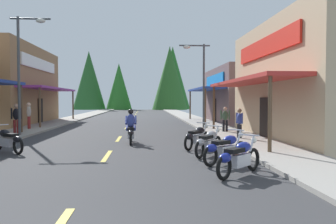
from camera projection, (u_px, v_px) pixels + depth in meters
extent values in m
cube|color=#38383A|center=(130.00, 124.00, 28.78)|extent=(9.71, 82.00, 0.10)
cube|color=gray|center=(57.00, 123.00, 28.37)|extent=(2.51, 82.00, 0.12)
cube|color=#9E9991|center=(200.00, 122.00, 29.19)|extent=(2.51, 82.00, 0.12)
cube|color=#E0C64C|center=(107.00, 156.00, 11.79)|extent=(0.16, 2.40, 0.01)
cube|color=#E0C64C|center=(119.00, 139.00, 16.99)|extent=(0.16, 2.40, 0.01)
cube|color=#E0C64C|center=(126.00, 128.00, 23.83)|extent=(0.16, 2.40, 0.01)
cube|color=#E0C64C|center=(130.00, 122.00, 29.75)|extent=(0.16, 2.40, 0.01)
cube|color=#E0C64C|center=(133.00, 119.00, 35.51)|extent=(0.16, 2.40, 0.01)
cube|color=#E0C64C|center=(134.00, 116.00, 40.52)|extent=(0.16, 2.40, 0.01)
cube|color=#E0C64C|center=(136.00, 114.00, 46.60)|extent=(0.16, 2.40, 0.01)
cube|color=#E0C64C|center=(137.00, 112.00, 53.09)|extent=(0.16, 2.40, 0.01)
cube|color=#E0C64C|center=(138.00, 111.00, 58.74)|extent=(0.16, 2.40, 0.01)
cylinder|color=brown|center=(21.00, 110.00, 19.25)|extent=(0.14, 0.14, 2.82)
cube|color=olive|center=(1.00, 86.00, 27.48)|extent=(6.19, 12.01, 6.30)
cube|color=#8C338C|center=(51.00, 89.00, 27.75)|extent=(1.80, 10.81, 0.16)
cylinder|color=brown|center=(40.00, 108.00, 22.66)|extent=(0.14, 0.14, 2.82)
cylinder|color=brown|center=(73.00, 106.00, 33.04)|extent=(0.14, 0.14, 2.82)
cube|color=white|center=(40.00, 64.00, 27.63)|extent=(0.10, 8.41, 0.90)
cube|color=black|center=(40.00, 111.00, 27.76)|extent=(0.08, 1.10, 2.10)
cube|color=#B72D28|center=(248.00, 81.00, 16.81)|extent=(1.80, 10.21, 0.16)
cylinder|color=brown|center=(270.00, 116.00, 11.92)|extent=(0.14, 0.14, 2.82)
cylinder|color=brown|center=(214.00, 109.00, 21.70)|extent=(0.14, 0.14, 2.82)
cube|color=red|center=(264.00, 47.00, 16.80)|extent=(0.10, 7.94, 0.90)
cube|color=black|center=(264.00, 118.00, 16.93)|extent=(0.08, 1.10, 2.10)
cube|color=brown|center=(264.00, 96.00, 29.33)|extent=(8.61, 9.75, 4.73)
cube|color=navy|center=(205.00, 89.00, 28.96)|extent=(1.80, 8.77, 0.16)
cylinder|color=brown|center=(205.00, 108.00, 24.80)|extent=(0.14, 0.14, 2.82)
cylinder|color=brown|center=(190.00, 106.00, 33.14)|extent=(0.14, 0.14, 2.82)
cube|color=#197FCC|center=(214.00, 80.00, 28.99)|extent=(0.10, 6.82, 0.90)
cube|color=black|center=(214.00, 111.00, 29.09)|extent=(0.08, 1.10, 2.10)
cylinder|color=#474C51|center=(19.00, 77.00, 17.54)|extent=(0.14, 0.14, 6.31)
cylinder|color=#474C51|center=(30.00, 19.00, 17.48)|extent=(2.06, 0.10, 0.10)
ellipsoid|color=silver|center=(41.00, 21.00, 17.51)|extent=(0.50, 0.30, 0.24)
cylinder|color=#474C51|center=(204.00, 87.00, 22.47)|extent=(0.14, 0.14, 5.70)
cylinder|color=#474C51|center=(195.00, 46.00, 22.33)|extent=(2.06, 0.10, 0.10)
ellipsoid|color=silver|center=(187.00, 47.00, 22.29)|extent=(0.50, 0.30, 0.24)
torus|color=black|center=(253.00, 159.00, 9.30)|extent=(0.53, 0.52, 0.64)
torus|color=black|center=(224.00, 168.00, 8.18)|extent=(0.53, 0.52, 0.64)
cube|color=silver|center=(240.00, 160.00, 8.74)|extent=(0.70, 0.69, 0.32)
ellipsoid|color=navy|center=(243.00, 147.00, 8.88)|extent=(0.62, 0.62, 0.28)
cube|color=black|center=(235.00, 151.00, 8.54)|extent=(0.62, 0.62, 0.12)
ellipsoid|color=navy|center=(225.00, 158.00, 8.21)|extent=(0.48, 0.48, 0.24)
cylinder|color=silver|center=(251.00, 148.00, 9.19)|extent=(0.31, 0.30, 0.71)
cylinder|color=silver|center=(249.00, 135.00, 9.09)|extent=(0.45, 0.46, 0.04)
sphere|color=white|center=(254.00, 140.00, 9.31)|extent=(0.16, 0.16, 0.16)
torus|color=black|center=(240.00, 151.00, 10.88)|extent=(0.56, 0.48, 0.64)
torus|color=black|center=(210.00, 156.00, 9.85)|extent=(0.56, 0.48, 0.64)
cube|color=silver|center=(226.00, 151.00, 10.36)|extent=(0.72, 0.66, 0.32)
ellipsoid|color=navy|center=(230.00, 140.00, 10.49)|extent=(0.64, 0.60, 0.28)
cube|color=black|center=(221.00, 142.00, 10.18)|extent=(0.64, 0.60, 0.12)
ellipsoid|color=navy|center=(212.00, 148.00, 9.88)|extent=(0.49, 0.46, 0.24)
cylinder|color=silver|center=(238.00, 141.00, 10.77)|extent=(0.33, 0.28, 0.71)
cylinder|color=silver|center=(236.00, 130.00, 10.68)|extent=(0.41, 0.49, 0.04)
sphere|color=white|center=(241.00, 134.00, 10.88)|extent=(0.16, 0.16, 0.16)
torus|color=black|center=(217.00, 144.00, 12.48)|extent=(0.45, 0.58, 0.64)
torus|color=black|center=(200.00, 149.00, 11.20)|extent=(0.45, 0.58, 0.64)
cube|color=silver|center=(209.00, 144.00, 11.84)|extent=(0.63, 0.73, 0.32)
ellipsoid|color=#99999E|center=(211.00, 135.00, 12.00)|extent=(0.58, 0.64, 0.28)
cube|color=black|center=(206.00, 137.00, 11.61)|extent=(0.57, 0.65, 0.12)
ellipsoid|color=#99999E|center=(200.00, 142.00, 11.23)|extent=(0.45, 0.50, 0.24)
cylinder|color=silver|center=(216.00, 136.00, 12.36)|extent=(0.26, 0.34, 0.71)
cylinder|color=silver|center=(215.00, 126.00, 12.24)|extent=(0.51, 0.38, 0.04)
sphere|color=white|center=(218.00, 130.00, 12.49)|extent=(0.16, 0.16, 0.16)
torus|color=black|center=(206.00, 139.00, 14.23)|extent=(0.46, 0.58, 0.64)
torus|color=black|center=(189.00, 143.00, 12.96)|extent=(0.46, 0.58, 0.64)
cube|color=silver|center=(198.00, 139.00, 13.59)|extent=(0.64, 0.73, 0.32)
ellipsoid|color=black|center=(200.00, 130.00, 13.75)|extent=(0.59, 0.64, 0.28)
cube|color=black|center=(195.00, 132.00, 13.37)|extent=(0.58, 0.65, 0.12)
ellipsoid|color=black|center=(189.00, 137.00, 13.00)|extent=(0.45, 0.50, 0.24)
cylinder|color=silver|center=(204.00, 131.00, 14.11)|extent=(0.27, 0.33, 0.71)
cylinder|color=silver|center=(203.00, 123.00, 13.99)|extent=(0.51, 0.39, 0.04)
sphere|color=white|center=(206.00, 126.00, 14.24)|extent=(0.16, 0.16, 0.16)
torus|color=black|center=(18.00, 146.00, 12.06)|extent=(0.55, 0.50, 0.64)
cube|color=silver|center=(7.00, 142.00, 12.51)|extent=(0.71, 0.67, 0.32)
ellipsoid|color=black|center=(5.00, 133.00, 12.62)|extent=(0.63, 0.61, 0.28)
cube|color=black|center=(11.00, 135.00, 12.35)|extent=(0.64, 0.60, 0.12)
ellipsoid|color=black|center=(17.00, 139.00, 12.08)|extent=(0.49, 0.47, 0.24)
cylinder|color=silver|center=(1.00, 125.00, 12.79)|extent=(0.42, 0.48, 0.04)
torus|color=black|center=(131.00, 135.00, 15.98)|extent=(0.12, 0.64, 0.64)
torus|color=black|center=(131.00, 138.00, 14.49)|extent=(0.12, 0.64, 0.64)
cube|color=silver|center=(131.00, 135.00, 15.23)|extent=(0.30, 0.71, 0.32)
ellipsoid|color=black|center=(131.00, 127.00, 15.42)|extent=(0.34, 0.57, 0.28)
cube|color=black|center=(131.00, 129.00, 14.97)|extent=(0.30, 0.61, 0.12)
ellipsoid|color=black|center=(131.00, 133.00, 14.53)|extent=(0.25, 0.45, 0.24)
cylinder|color=silver|center=(131.00, 128.00, 15.84)|extent=(0.07, 0.37, 0.71)
cylinder|color=silver|center=(131.00, 120.00, 15.71)|extent=(0.60, 0.06, 0.04)
sphere|color=white|center=(131.00, 123.00, 15.99)|extent=(0.16, 0.16, 0.16)
ellipsoid|color=#333F8C|center=(131.00, 120.00, 15.06)|extent=(0.39, 0.39, 0.64)
sphere|color=black|center=(131.00, 112.00, 15.10)|extent=(0.24, 0.24, 0.24)
cylinder|color=#333F8C|center=(127.00, 128.00, 15.23)|extent=(0.15, 0.43, 0.24)
cylinder|color=#333F8C|center=(126.00, 120.00, 15.34)|extent=(0.12, 0.51, 0.40)
cylinder|color=#333F8C|center=(134.00, 128.00, 15.26)|extent=(0.15, 0.43, 0.24)
cylinder|color=#333F8C|center=(135.00, 120.00, 15.38)|extent=(0.12, 0.51, 0.40)
cylinder|color=black|center=(240.00, 133.00, 16.27)|extent=(0.14, 0.14, 0.78)
cylinder|color=black|center=(238.00, 132.00, 16.44)|extent=(0.14, 0.14, 0.78)
ellipsoid|color=#333F8C|center=(239.00, 119.00, 16.33)|extent=(0.34, 0.41, 0.55)
cylinder|color=#333F8C|center=(242.00, 118.00, 16.10)|extent=(0.09, 0.09, 0.53)
cylinder|color=#333F8C|center=(237.00, 118.00, 16.56)|extent=(0.09, 0.09, 0.53)
sphere|color=#8C664C|center=(240.00, 111.00, 16.32)|extent=(0.21, 0.21, 0.21)
cylinder|color=maroon|center=(29.00, 124.00, 21.49)|extent=(0.14, 0.14, 0.90)
cylinder|color=maroon|center=(29.00, 124.00, 21.67)|extent=(0.14, 0.14, 0.90)
ellipsoid|color=#B2A599|center=(29.00, 112.00, 21.55)|extent=(0.28, 0.37, 0.64)
cylinder|color=#B2A599|center=(28.00, 111.00, 21.31)|extent=(0.09, 0.09, 0.61)
cylinder|color=#B2A599|center=(30.00, 111.00, 21.79)|extent=(0.09, 0.09, 0.61)
sphere|color=beige|center=(29.00, 105.00, 21.54)|extent=(0.24, 0.24, 0.24)
cylinder|color=black|center=(224.00, 127.00, 19.75)|extent=(0.14, 0.14, 0.79)
cylinder|color=black|center=(227.00, 127.00, 19.73)|extent=(0.14, 0.14, 0.79)
ellipsoid|color=#3F593F|center=(225.00, 115.00, 19.72)|extent=(0.39, 0.31, 0.56)
cylinder|color=#3F593F|center=(221.00, 115.00, 19.74)|extent=(0.09, 0.09, 0.53)
cylinder|color=#3F593F|center=(229.00, 115.00, 19.70)|extent=(0.09, 0.09, 0.53)
sphere|color=tan|center=(225.00, 109.00, 19.70)|extent=(0.21, 0.21, 0.21)
cylinder|color=maroon|center=(18.00, 128.00, 18.36)|extent=(0.14, 0.14, 0.89)
cylinder|color=maroon|center=(15.00, 128.00, 18.34)|extent=(0.14, 0.14, 0.89)
ellipsoid|color=black|center=(16.00, 114.00, 18.32)|extent=(0.36, 0.26, 0.63)
cylinder|color=black|center=(21.00, 114.00, 18.34)|extent=(0.09, 0.09, 0.60)
cylinder|color=black|center=(12.00, 114.00, 18.30)|extent=(0.09, 0.09, 0.60)
sphere|color=tan|center=(16.00, 106.00, 18.31)|extent=(0.24, 0.24, 0.24)
cone|color=#2A6723|center=(171.00, 87.00, 71.15)|extent=(5.24, 5.24, 9.36)
cone|color=#295C23|center=(170.00, 78.00, 69.45)|extent=(7.35, 7.35, 13.13)
cone|color=#246423|center=(173.00, 78.00, 73.86)|extent=(7.69, 7.69, 13.74)
cone|color=#276A23|center=(119.00, 86.00, 70.38)|extent=(5.42, 5.42, 9.68)
cone|color=#225523|center=(89.00, 80.00, 70.80)|extent=(6.88, 6.88, 12.29)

